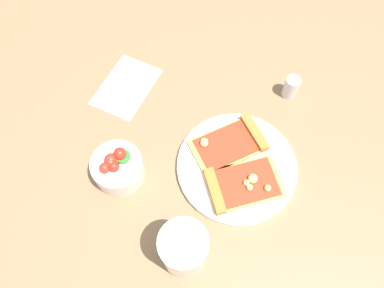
% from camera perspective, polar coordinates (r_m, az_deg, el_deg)
% --- Properties ---
extents(ground_plane, '(2.40, 2.40, 0.00)m').
position_cam_1_polar(ground_plane, '(0.75, 5.32, -3.60)').
color(ground_plane, '#93704C').
rests_on(ground_plane, ground).
extents(plate, '(0.25, 0.25, 0.01)m').
position_cam_1_polar(plate, '(0.75, 7.13, -3.31)').
color(plate, white).
rests_on(plate, ground_plane).
extents(pizza_slice_near, '(0.14, 0.17, 0.03)m').
position_cam_1_polar(pizza_slice_near, '(0.72, 7.67, -6.47)').
color(pizza_slice_near, '#E5B256').
rests_on(pizza_slice_near, plate).
extents(pizza_slice_far, '(0.16, 0.17, 0.02)m').
position_cam_1_polar(pizza_slice_far, '(0.76, 6.26, 0.22)').
color(pizza_slice_far, '#E5B256').
rests_on(pizza_slice_far, plate).
extents(salad_bowl, '(0.10, 0.10, 0.08)m').
position_cam_1_polar(salad_bowl, '(0.73, -11.77, -3.64)').
color(salad_bowl, white).
rests_on(salad_bowl, ground_plane).
extents(soda_glass, '(0.08, 0.08, 0.13)m').
position_cam_1_polar(soda_glass, '(0.65, -1.29, -16.49)').
color(soda_glass, silver).
rests_on(soda_glass, ground_plane).
extents(paper_napkin, '(0.18, 0.15, 0.00)m').
position_cam_1_polar(paper_napkin, '(0.86, -10.42, 9.00)').
color(paper_napkin, white).
rests_on(paper_napkin, ground_plane).
extents(pepper_shaker, '(0.03, 0.03, 0.07)m').
position_cam_1_polar(pepper_shaker, '(0.84, 15.55, 8.96)').
color(pepper_shaker, silver).
rests_on(pepper_shaker, ground_plane).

